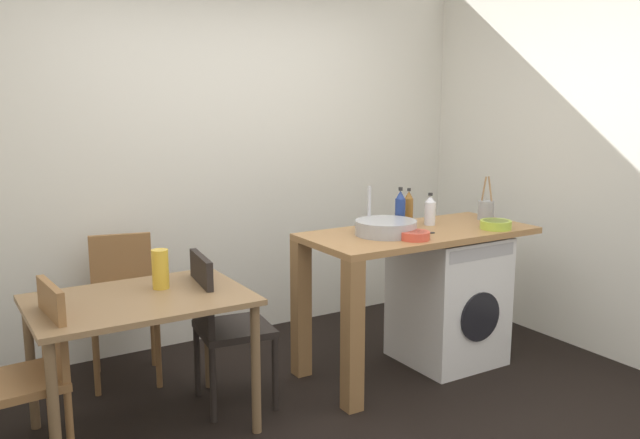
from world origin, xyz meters
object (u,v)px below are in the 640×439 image
at_px(chair_opposite, 221,321).
at_px(bottle_tall_green, 400,210).
at_px(vase, 160,269).
at_px(chair_person_seat, 32,368).
at_px(chair_spare_by_wall, 123,299).
at_px(washing_machine, 448,298).
at_px(bottle_squat_brown, 409,208).
at_px(dining_table, 140,315).
at_px(mixing_bowl, 415,235).
at_px(utensil_crock, 486,210).
at_px(colander, 496,224).
at_px(bottle_clear_small, 430,210).

xyz_separation_m(chair_opposite, bottle_tall_green, (1.24, -0.03, 0.53)).
bearing_deg(vase, chair_person_seat, -164.36).
height_order(chair_spare_by_wall, washing_machine, chair_spare_by_wall).
bearing_deg(vase, bottle_squat_brown, -0.32).
bearing_deg(bottle_tall_green, chair_spare_by_wall, 155.24).
xyz_separation_m(dining_table, chair_spare_by_wall, (0.12, 0.77, -0.14)).
relative_size(chair_opposite, bottle_tall_green, 3.38).
xyz_separation_m(mixing_bowl, utensil_crock, (0.83, 0.25, 0.04)).
xyz_separation_m(bottle_tall_green, colander, (0.51, -0.34, -0.09)).
relative_size(washing_machine, mixing_bowl, 4.72).
distance_m(utensil_crock, vase, 2.27).
bearing_deg(chair_spare_by_wall, bottle_clear_small, 170.45).
relative_size(chair_person_seat, vase, 4.21).
relative_size(chair_spare_by_wall, colander, 4.50).
height_order(chair_opposite, vase, vase).
bearing_deg(bottle_clear_small, washing_machine, -50.53).
distance_m(dining_table, vase, 0.27).
bearing_deg(vase, bottle_tall_green, -2.42).
relative_size(utensil_crock, colander, 1.50).
bearing_deg(vase, bottle_clear_small, -2.70).
relative_size(bottle_squat_brown, mixing_bowl, 1.35).
bearing_deg(bottle_clear_small, mixing_bowl, -140.91).
height_order(bottle_clear_small, vase, bottle_clear_small).
height_order(bottle_tall_green, vase, bottle_tall_green).
bearing_deg(bottle_tall_green, dining_table, -178.88).
distance_m(chair_opposite, utensil_crock, 1.99).
xyz_separation_m(bottle_tall_green, vase, (-1.57, 0.07, -0.19)).
bearing_deg(bottle_clear_small, bottle_tall_green, 175.41).
xyz_separation_m(chair_person_seat, washing_machine, (2.58, 0.00, -0.08)).
bearing_deg(colander, washing_machine, 130.74).
distance_m(bottle_clear_small, utensil_crock, 0.46).
height_order(chair_opposite, colander, colander).
xyz_separation_m(utensil_crock, colander, (-0.18, -0.27, -0.04)).
relative_size(chair_spare_by_wall, vase, 4.21).
xyz_separation_m(bottle_squat_brown, mixing_bowl, (-0.25, -0.38, -0.08)).
xyz_separation_m(chair_opposite, mixing_bowl, (1.10, -0.35, 0.44)).
bearing_deg(colander, mixing_bowl, 178.23).
height_order(utensil_crock, vase, utensil_crock).
height_order(colander, vase, colander).
bearing_deg(washing_machine, mixing_bowl, -156.79).
bearing_deg(washing_machine, colander, -49.26).
distance_m(chair_person_seat, colander, 2.82).
distance_m(chair_opposite, mixing_bowl, 1.24).
bearing_deg(utensil_crock, colander, -123.70).
relative_size(chair_spare_by_wall, mixing_bowl, 4.94).
bearing_deg(washing_machine, bottle_squat_brown, 138.65).
bearing_deg(mixing_bowl, bottle_clear_small, 39.09).
bearing_deg(chair_opposite, mixing_bowl, 79.88).
bearing_deg(chair_person_seat, utensil_crock, -92.93).
distance_m(chair_spare_by_wall, utensil_crock, 2.48).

